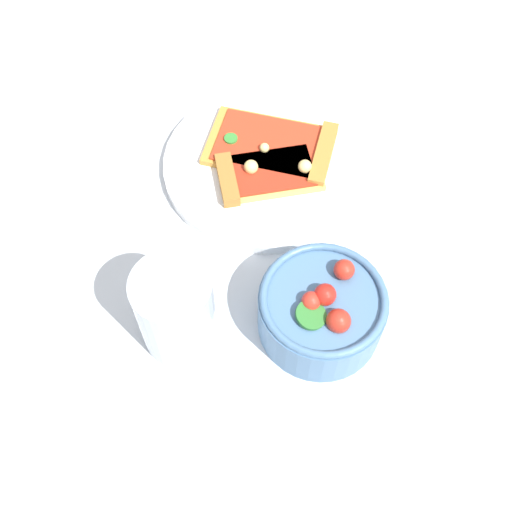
# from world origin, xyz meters

# --- Properties ---
(ground_plane) EXTENTS (2.40, 2.40, 0.00)m
(ground_plane) POSITION_xyz_m (0.00, 0.00, 0.00)
(ground_plane) COLOR silver
(ground_plane) RESTS_ON ground
(plate) EXTENTS (0.26, 0.26, 0.01)m
(plate) POSITION_xyz_m (-0.04, -0.04, 0.01)
(plate) COLOR white
(plate) RESTS_ON ground_plane
(pizza_slice_near) EXTENTS (0.10, 0.14, 0.02)m
(pizza_slice_near) POSITION_xyz_m (-0.01, -0.04, 0.02)
(pizza_slice_near) COLOR #E5B256
(pizza_slice_near) RESTS_ON plate
(pizza_slice_far) EXTENTS (0.13, 0.17, 0.02)m
(pizza_slice_far) POSITION_xyz_m (-0.06, -0.02, 0.02)
(pizza_slice_far) COLOR gold
(pizza_slice_far) RESTS_ON plate
(salad_bowl) EXTENTS (0.13, 0.13, 0.08)m
(salad_bowl) POSITION_xyz_m (0.18, 0.02, 0.04)
(salad_bowl) COLOR #4C7299
(salad_bowl) RESTS_ON ground_plane
(soda_glass) EXTENTS (0.08, 0.08, 0.11)m
(soda_glass) POSITION_xyz_m (0.19, -0.13, 0.05)
(soda_glass) COLOR silver
(soda_glass) RESTS_ON ground_plane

